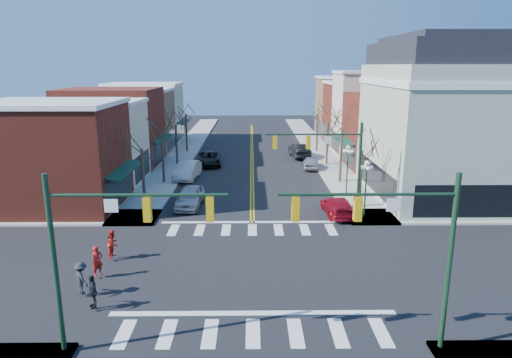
{
  "coord_description": "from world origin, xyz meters",
  "views": [
    {
      "loc": [
        -0.04,
        -23.19,
        10.92
      ],
      "look_at": [
        0.28,
        9.38,
        2.8
      ],
      "focal_mm": 32.0,
      "sensor_mm": 36.0,
      "label": 1
    }
  ],
  "objects_px": {
    "car_right_far": "(299,151)",
    "pedestrian_red_b": "(113,244)",
    "victorian_corner": "(451,118)",
    "lamppost_corner": "(366,179)",
    "car_left_near": "(190,197)",
    "car_right_mid": "(311,163)",
    "pedestrian_dark_b": "(81,278)",
    "pedestrian_dark_a": "(93,291)",
    "lamppost_midblock": "(348,161)",
    "car_right_near": "(338,206)",
    "pedestrian_red_a": "(97,261)",
    "car_left_far": "(209,159)",
    "car_left_mid": "(187,170)"
  },
  "relations": [
    {
      "from": "victorian_corner",
      "to": "car_right_far",
      "type": "distance_m",
      "value": 20.88
    },
    {
      "from": "pedestrian_red_a",
      "to": "victorian_corner",
      "type": "bearing_deg",
      "value": -10.91
    },
    {
      "from": "car_left_far",
      "to": "pedestrian_red_b",
      "type": "height_order",
      "value": "pedestrian_red_b"
    },
    {
      "from": "car_left_near",
      "to": "car_right_far",
      "type": "xyz_separation_m",
      "value": [
        10.75,
        19.91,
        0.03
      ]
    },
    {
      "from": "lamppost_corner",
      "to": "car_left_near",
      "type": "distance_m",
      "value": 13.68
    },
    {
      "from": "car_left_near",
      "to": "pedestrian_red_b",
      "type": "height_order",
      "value": "pedestrian_red_b"
    },
    {
      "from": "pedestrian_dark_a",
      "to": "pedestrian_red_a",
      "type": "bearing_deg",
      "value": 162.25
    },
    {
      "from": "car_right_near",
      "to": "pedestrian_red_b",
      "type": "relative_size",
      "value": 2.82
    },
    {
      "from": "lamppost_corner",
      "to": "car_right_near",
      "type": "height_order",
      "value": "lamppost_corner"
    },
    {
      "from": "victorian_corner",
      "to": "lamppost_corner",
      "type": "xyz_separation_m",
      "value": [
        -8.3,
        -6.0,
        -3.7
      ]
    },
    {
      "from": "victorian_corner",
      "to": "car_left_far",
      "type": "relative_size",
      "value": 2.64
    },
    {
      "from": "victorian_corner",
      "to": "lamppost_corner",
      "type": "distance_m",
      "value": 10.89
    },
    {
      "from": "pedestrian_dark_a",
      "to": "lamppost_midblock",
      "type": "bearing_deg",
      "value": 108.68
    },
    {
      "from": "lamppost_corner",
      "to": "lamppost_midblock",
      "type": "bearing_deg",
      "value": 90.0
    },
    {
      "from": "car_right_near",
      "to": "pedestrian_dark_b",
      "type": "relative_size",
      "value": 2.87
    },
    {
      "from": "car_right_mid",
      "to": "car_left_mid",
      "type": "bearing_deg",
      "value": 25.0
    },
    {
      "from": "car_left_mid",
      "to": "pedestrian_dark_b",
      "type": "xyz_separation_m",
      "value": [
        -1.87,
        -23.69,
        0.11
      ]
    },
    {
      "from": "victorian_corner",
      "to": "lamppost_midblock",
      "type": "height_order",
      "value": "victorian_corner"
    },
    {
      "from": "car_right_near",
      "to": "pedestrian_dark_a",
      "type": "height_order",
      "value": "pedestrian_dark_a"
    },
    {
      "from": "pedestrian_red_b",
      "to": "pedestrian_dark_b",
      "type": "height_order",
      "value": "pedestrian_red_b"
    },
    {
      "from": "car_left_mid",
      "to": "car_left_far",
      "type": "relative_size",
      "value": 0.96
    },
    {
      "from": "lamppost_midblock",
      "to": "car_right_mid",
      "type": "height_order",
      "value": "lamppost_midblock"
    },
    {
      "from": "pedestrian_dark_a",
      "to": "car_left_near",
      "type": "bearing_deg",
      "value": 139.11
    },
    {
      "from": "car_right_near",
      "to": "car_right_far",
      "type": "distance_m",
      "value": 22.1
    },
    {
      "from": "lamppost_corner",
      "to": "car_left_far",
      "type": "distance_m",
      "value": 22.77
    },
    {
      "from": "car_right_mid",
      "to": "pedestrian_dark_b",
      "type": "distance_m",
      "value": 31.71
    },
    {
      "from": "pedestrian_red_a",
      "to": "lamppost_corner",
      "type": "bearing_deg",
      "value": -12.95
    },
    {
      "from": "car_left_near",
      "to": "car_left_mid",
      "type": "distance_m",
      "value": 9.32
    },
    {
      "from": "victorian_corner",
      "to": "lamppost_corner",
      "type": "height_order",
      "value": "victorian_corner"
    },
    {
      "from": "car_left_near",
      "to": "car_right_near",
      "type": "xyz_separation_m",
      "value": [
        11.36,
        -2.18,
        -0.15
      ]
    },
    {
      "from": "car_right_far",
      "to": "pedestrian_dark_a",
      "type": "distance_m",
      "value": 38.02
    },
    {
      "from": "car_left_near",
      "to": "car_right_mid",
      "type": "distance_m",
      "value": 17.74
    },
    {
      "from": "car_right_far",
      "to": "pedestrian_red_b",
      "type": "xyz_separation_m",
      "value": [
        -13.82,
        -30.06,
        0.12
      ]
    },
    {
      "from": "pedestrian_dark_a",
      "to": "pedestrian_dark_b",
      "type": "xyz_separation_m",
      "value": [
        -0.97,
        1.29,
        0.02
      ]
    },
    {
      "from": "car_left_far",
      "to": "car_right_far",
      "type": "relative_size",
      "value": 1.04
    },
    {
      "from": "car_right_near",
      "to": "pedestrian_red_a",
      "type": "height_order",
      "value": "pedestrian_red_a"
    },
    {
      "from": "car_right_near",
      "to": "car_right_mid",
      "type": "distance_m",
      "value": 15.8
    },
    {
      "from": "car_left_far",
      "to": "lamppost_corner",
      "type": "bearing_deg",
      "value": -60.09
    },
    {
      "from": "car_left_near",
      "to": "pedestrian_red_b",
      "type": "relative_size",
      "value": 2.93
    },
    {
      "from": "car_left_near",
      "to": "car_left_mid",
      "type": "height_order",
      "value": "car_left_mid"
    },
    {
      "from": "victorian_corner",
      "to": "car_right_near",
      "type": "xyz_separation_m",
      "value": [
        -10.1,
        -5.13,
        -5.98
      ]
    },
    {
      "from": "pedestrian_red_b",
      "to": "lamppost_corner",
      "type": "bearing_deg",
      "value": -58.44
    },
    {
      "from": "victorian_corner",
      "to": "car_right_far",
      "type": "bearing_deg",
      "value": 122.27
    },
    {
      "from": "car_left_near",
      "to": "pedestrian_red_b",
      "type": "bearing_deg",
      "value": -104.01
    },
    {
      "from": "lamppost_corner",
      "to": "pedestrian_red_a",
      "type": "xyz_separation_m",
      "value": [
        -16.36,
        -9.46,
        -2.0
      ]
    },
    {
      "from": "lamppost_midblock",
      "to": "car_left_near",
      "type": "xyz_separation_m",
      "value": [
        -13.16,
        -3.45,
        -2.14
      ]
    },
    {
      "from": "victorian_corner",
      "to": "car_left_near",
      "type": "bearing_deg",
      "value": -172.17
    },
    {
      "from": "pedestrian_dark_a",
      "to": "car_right_near",
      "type": "bearing_deg",
      "value": 102.35
    },
    {
      "from": "car_left_mid",
      "to": "pedestrian_red_a",
      "type": "relative_size",
      "value": 3.19
    },
    {
      "from": "victorian_corner",
      "to": "car_left_mid",
      "type": "bearing_deg",
      "value": 164.73
    }
  ]
}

